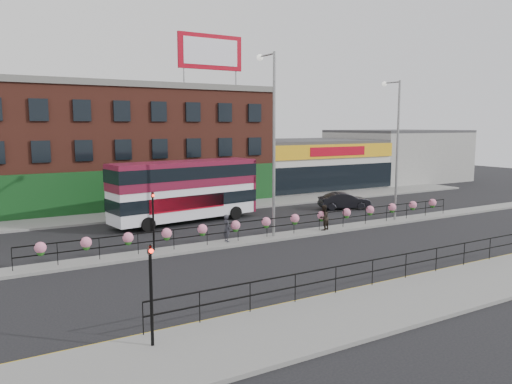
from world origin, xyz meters
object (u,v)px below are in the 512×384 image
lamp_column_east (395,138)px  pedestrian_b (324,218)px  car (344,201)px  pedestrian_a (227,228)px  lamp_column_west (272,128)px  double_decker_bus (186,185)px

lamp_column_east → pedestrian_b: bearing=-175.4°
car → pedestrian_a: size_ratio=2.76×
lamp_column_west → lamp_column_east: 10.46m
double_decker_bus → pedestrian_b: double_decker_bus is taller
double_decker_bus → lamp_column_east: (13.13, -7.06, 3.31)m
car → lamp_column_west: lamp_column_west is taller
lamp_column_east → lamp_column_west: bearing=-179.8°
pedestrian_b → lamp_column_west: 6.85m
pedestrian_b → lamp_column_east: bearing=163.8°
pedestrian_a → pedestrian_b: 6.91m
pedestrian_a → lamp_column_west: bearing=-87.2°
car → lamp_column_west: size_ratio=0.40×
double_decker_bus → car: size_ratio=2.50×
double_decker_bus → pedestrian_a: bearing=-93.9°
car → lamp_column_east: 7.81m
double_decker_bus → lamp_column_west: bearing=-69.2°
car → pedestrian_a: 15.23m
pedestrian_b → car: bearing=-159.5°
pedestrian_b → lamp_column_east: lamp_column_east is taller
pedestrian_a → lamp_column_west: size_ratio=0.15×
pedestrian_b → double_decker_bus: bearing=-70.7°
pedestrian_b → lamp_column_west: (-3.71, 0.50, 5.74)m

